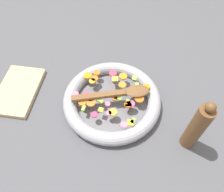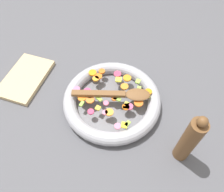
{
  "view_description": "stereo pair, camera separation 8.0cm",
  "coord_description": "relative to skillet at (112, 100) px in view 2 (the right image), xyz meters",
  "views": [
    {
      "loc": [
        0.46,
        0.07,
        0.71
      ],
      "look_at": [
        0.0,
        0.0,
        0.05
      ],
      "focal_mm": 35.0,
      "sensor_mm": 36.0,
      "label": 1
    },
    {
      "loc": [
        0.44,
        0.15,
        0.71
      ],
      "look_at": [
        0.0,
        0.0,
        0.05
      ],
      "focal_mm": 35.0,
      "sensor_mm": 36.0,
      "label": 2
    }
  ],
  "objects": [
    {
      "name": "pepper_mill",
      "position": [
        0.12,
        0.28,
        0.09
      ],
      "size": [
        0.05,
        0.05,
        0.24
      ],
      "color": "brown",
      "rests_on": "ground_plane"
    },
    {
      "name": "ground_plane",
      "position": [
        0.0,
        0.0,
        -0.02
      ],
      "size": [
        4.0,
        4.0,
        0.0
      ],
      "primitive_type": "plane",
      "color": "#4C4C51"
    },
    {
      "name": "chopped_vegetables",
      "position": [
        -0.0,
        -0.01,
        0.03
      ],
      "size": [
        0.25,
        0.29,
        0.01
      ],
      "color": "orange",
      "rests_on": "skillet"
    },
    {
      "name": "wooden_spoon",
      "position": [
        -0.01,
        0.03,
        0.04
      ],
      "size": [
        0.12,
        0.29,
        0.01
      ],
      "color": "brown",
      "rests_on": "chopped_vegetables"
    },
    {
      "name": "skillet",
      "position": [
        0.0,
        0.0,
        0.0
      ],
      "size": [
        0.37,
        0.37,
        0.05
      ],
      "color": "slate",
      "rests_on": "ground_plane"
    },
    {
      "name": "cutting_board",
      "position": [
        0.0,
        -0.38,
        -0.01
      ],
      "size": [
        0.24,
        0.15,
        0.02
      ],
      "color": "tan",
      "rests_on": "ground_plane"
    }
  ]
}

